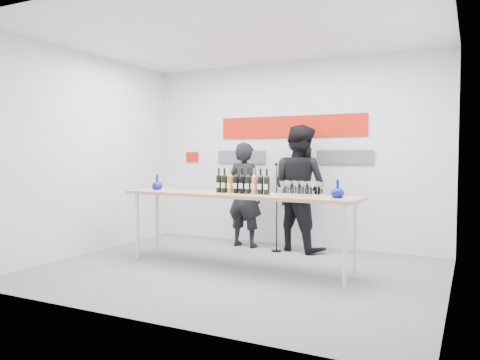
% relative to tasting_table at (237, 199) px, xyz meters
% --- Properties ---
extents(ground, '(5.00, 5.00, 0.00)m').
position_rel_tasting_table_xyz_m(ground, '(0.08, -0.19, -0.90)').
color(ground, slate).
rests_on(ground, ground).
extents(back_wall, '(5.00, 0.04, 3.00)m').
position_rel_tasting_table_xyz_m(back_wall, '(0.08, 1.81, 0.60)').
color(back_wall, silver).
rests_on(back_wall, ground).
extents(signage, '(3.38, 0.02, 0.79)m').
position_rel_tasting_table_xyz_m(signage, '(0.03, 1.78, 0.90)').
color(signage, '#BC1708').
rests_on(signage, back_wall).
extents(tasting_table, '(3.29, 0.81, 0.98)m').
position_rel_tasting_table_xyz_m(tasting_table, '(0.00, 0.00, 0.00)').
color(tasting_table, tan).
rests_on(tasting_table, ground).
extents(wine_bottles, '(0.80, 0.11, 0.33)m').
position_rel_tasting_table_xyz_m(wine_bottles, '(0.07, 0.03, 0.24)').
color(wine_bottles, black).
rests_on(wine_bottles, tasting_table).
extents(decanter_left, '(0.16, 0.16, 0.21)m').
position_rel_tasting_table_xyz_m(decanter_left, '(-1.35, 0.09, 0.18)').
color(decanter_left, '#07178A').
rests_on(decanter_left, tasting_table).
extents(decanter_right, '(0.16, 0.16, 0.21)m').
position_rel_tasting_table_xyz_m(decanter_right, '(1.35, -0.04, 0.18)').
color(decanter_right, '#07178A').
rests_on(decanter_right, tasting_table).
extents(glasses_left, '(0.17, 0.23, 0.18)m').
position_rel_tasting_table_xyz_m(glasses_left, '(-0.97, 0.05, 0.17)').
color(glasses_left, silver).
rests_on(glasses_left, tasting_table).
extents(glasses_right, '(0.56, 0.25, 0.18)m').
position_rel_tasting_table_xyz_m(glasses_right, '(0.91, -0.05, 0.17)').
color(glasses_right, silver).
rests_on(glasses_right, tasting_table).
extents(presenter_left, '(0.64, 0.45, 1.69)m').
position_rel_tasting_table_xyz_m(presenter_left, '(-0.52, 1.31, -0.06)').
color(presenter_left, black).
rests_on(presenter_left, ground).
extents(presenter_right, '(1.13, 1.00, 1.94)m').
position_rel_tasting_table_xyz_m(presenter_right, '(0.37, 1.42, 0.07)').
color(presenter_right, black).
rests_on(presenter_right, ground).
extents(mic_stand, '(0.16, 0.16, 1.37)m').
position_rel_tasting_table_xyz_m(mic_stand, '(0.10, 1.17, -0.49)').
color(mic_stand, black).
rests_on(mic_stand, ground).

